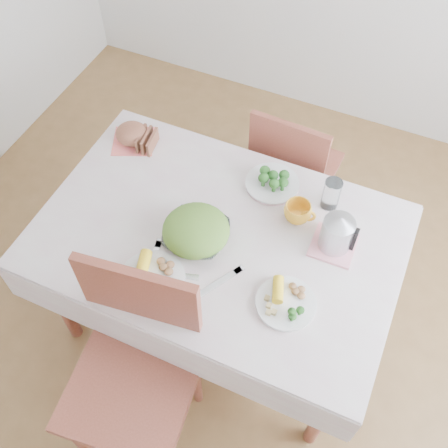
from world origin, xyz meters
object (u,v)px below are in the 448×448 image
at_px(dinner_plate_left, 152,280).
at_px(chair_near, 133,393).
at_px(yellow_mug, 298,212).
at_px(salad_bowl, 196,235).
at_px(dinner_plate_right, 286,303).
at_px(chair_far, 296,165).
at_px(dining_table, 218,281).
at_px(electric_kettle, 338,229).

bearing_deg(dinner_plate_left, chair_near, -79.68).
bearing_deg(yellow_mug, salad_bowl, -141.71).
bearing_deg(yellow_mug, dinner_plate_right, -76.19).
bearing_deg(chair_near, dinner_plate_left, 93.07).
bearing_deg(dinner_plate_left, dinner_plate_right, 13.01).
bearing_deg(chair_far, dining_table, 85.18).
relative_size(dining_table, electric_kettle, 7.79).
xyz_separation_m(salad_bowl, electric_kettle, (0.52, 0.20, 0.09)).
distance_m(dinner_plate_left, electric_kettle, 0.75).
bearing_deg(electric_kettle, yellow_mug, 161.18).
xyz_separation_m(chair_near, electric_kettle, (0.53, 0.79, 0.42)).
relative_size(chair_far, dinner_plate_left, 3.46).
bearing_deg(yellow_mug, dinner_plate_left, -128.54).
bearing_deg(dinner_plate_left, dining_table, 65.56).
height_order(dinner_plate_left, yellow_mug, yellow_mug).
relative_size(dinner_plate_left, electric_kettle, 1.47).
relative_size(dining_table, chair_near, 1.32).
xyz_separation_m(dining_table, dinner_plate_right, (0.37, -0.19, 0.40)).
xyz_separation_m(dining_table, chair_near, (-0.08, -0.65, 0.09)).
bearing_deg(dining_table, chair_near, -96.75).
distance_m(dinner_plate_right, yellow_mug, 0.41).
bearing_deg(chair_far, salad_bowl, 81.18).
xyz_separation_m(dining_table, electric_kettle, (0.46, 0.14, 0.51)).
relative_size(chair_far, yellow_mug, 7.89).
distance_m(salad_bowl, yellow_mug, 0.43).
distance_m(chair_far, dinner_plate_left, 1.15).
relative_size(chair_near, yellow_mug, 9.16).
height_order(dining_table, yellow_mug, yellow_mug).
distance_m(dining_table, dinner_plate_right, 0.58).
distance_m(chair_near, yellow_mug, 0.99).
bearing_deg(chair_near, dinner_plate_right, 38.72).
height_order(dining_table, dinner_plate_left, dinner_plate_left).
relative_size(dining_table, dinner_plate_right, 6.02).
bearing_deg(salad_bowl, chair_near, -90.91).
relative_size(chair_near, dinner_plate_right, 4.55).
distance_m(dining_table, dinner_plate_left, 0.52).
bearing_deg(chair_far, yellow_mug, 109.49).
relative_size(dinner_plate_left, dinner_plate_right, 1.13).
relative_size(salad_bowl, dinner_plate_right, 1.11).
bearing_deg(dining_table, dinner_plate_left, -114.44).
xyz_separation_m(chair_far, dinner_plate_right, (0.26, -0.96, 0.31)).
height_order(chair_near, salad_bowl, chair_near).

